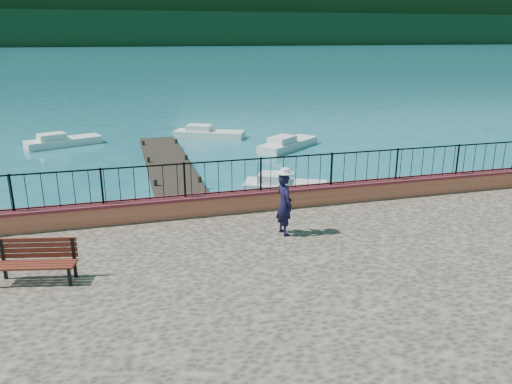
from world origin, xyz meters
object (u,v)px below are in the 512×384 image
boat_1 (285,183)px  boat_2 (288,141)px  boat_3 (63,139)px  boat_4 (209,131)px  park_bench (37,269)px  person (284,204)px

boat_1 → boat_2: same height
boat_3 → boat_4: 8.49m
park_bench → boat_2: bearing=67.6°
boat_2 → boat_4: same height
person → boat_2: size_ratio=0.38×
park_bench → person: (5.75, 1.10, 0.54)m
boat_1 → boat_4: bearing=118.6°
boat_3 → park_bench: bearing=-107.4°
boat_2 → person: bearing=-147.6°
boat_1 → boat_3: (-9.39, 11.89, 0.00)m
person → boat_4: person is taller
boat_1 → boat_2: size_ratio=0.77×
person → boat_4: bearing=-13.1°
person → boat_3: 20.12m
boat_2 → boat_4: (-3.72, 4.18, 0.00)m
person → boat_4: size_ratio=0.38×
boat_2 → boat_4: size_ratio=1.00×
boat_2 → boat_3: size_ratio=1.04×
park_bench → boat_2: size_ratio=0.39×
park_bench → boat_2: 19.22m
boat_4 → boat_2: bearing=-22.4°
boat_1 → park_bench: bearing=-111.2°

